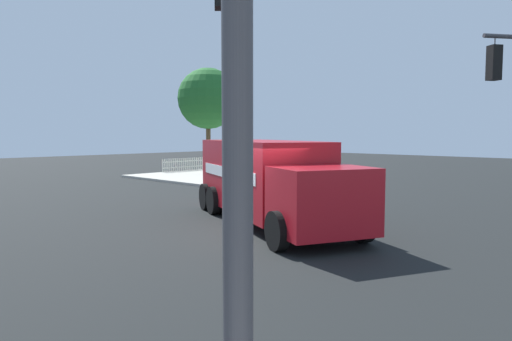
# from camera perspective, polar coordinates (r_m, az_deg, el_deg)

# --- Properties ---
(ground_plane) EXTENTS (100.00, 100.00, 0.00)m
(ground_plane) POSITION_cam_1_polar(r_m,az_deg,el_deg) (13.51, 0.23, -7.86)
(ground_plane) COLOR black
(sidewalk_corner_near) EXTENTS (12.21, 12.21, 0.14)m
(sidewalk_corner_near) POSITION_cam_1_polar(r_m,az_deg,el_deg) (31.27, -0.60, -0.65)
(sidewalk_corner_near) COLOR #B2ADA0
(sidewalk_corner_near) RESTS_ON ground
(delivery_truck) EXTENTS (5.80, 8.53, 2.65)m
(delivery_truck) POSITION_cam_1_polar(r_m,az_deg,el_deg) (15.08, 1.68, -1.14)
(delivery_truck) COLOR #AD141E
(delivery_truck) RESTS_ON ground
(pedestrian_near_corner) EXTENTS (0.47, 0.36, 1.65)m
(pedestrian_near_corner) POSITION_cam_1_polar(r_m,az_deg,el_deg) (32.62, 1.31, 1.34)
(pedestrian_near_corner) COLOR black
(pedestrian_near_corner) RESTS_ON sidewalk_corner_near
(picket_fence_run) EXTENTS (6.04, 0.05, 0.95)m
(picket_fence_run) POSITION_cam_1_polar(r_m,az_deg,el_deg) (35.56, -7.36, 0.83)
(picket_fence_run) COLOR silver
(picket_fence_run) RESTS_ON sidewalk_corner_near
(shade_tree_near) EXTENTS (4.25, 4.25, 7.31)m
(shade_tree_near) POSITION_cam_1_polar(r_m,az_deg,el_deg) (33.20, -5.86, 8.68)
(shade_tree_near) COLOR brown
(shade_tree_near) RESTS_ON sidewalk_corner_near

